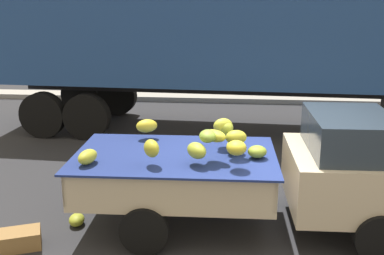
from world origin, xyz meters
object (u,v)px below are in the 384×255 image
pickup_truck (317,171)px  produce_crate (20,239)px  semi_trailer (243,27)px  fallen_banana_bunch_near_tailgate (77,220)px

pickup_truck → produce_crate: pickup_truck is taller
produce_crate → semi_trailer: bearing=63.6°
pickup_truck → produce_crate: 4.14m
pickup_truck → semi_trailer: 5.38m
pickup_truck → produce_crate: bearing=-168.4°
fallen_banana_bunch_near_tailgate → produce_crate: bearing=-127.9°
semi_trailer → fallen_banana_bunch_near_tailgate: (-2.41, -5.25, -2.46)m
pickup_truck → semi_trailer: (-1.01, 5.02, 1.66)m
semi_trailer → produce_crate: size_ratio=23.29×
pickup_truck → fallen_banana_bunch_near_tailgate: pickup_truck is taller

